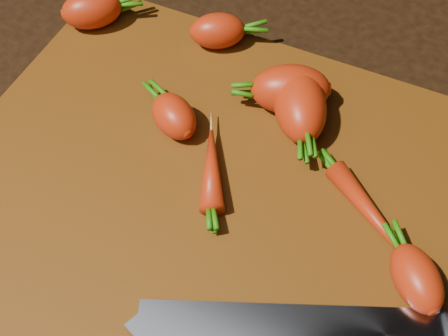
% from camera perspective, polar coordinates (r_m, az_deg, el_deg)
% --- Properties ---
extents(ground, '(2.00, 2.00, 0.01)m').
position_cam_1_polar(ground, '(0.59, -0.41, -2.72)').
color(ground, black).
extents(cutting_board, '(0.50, 0.40, 0.01)m').
position_cam_1_polar(cutting_board, '(0.58, -0.42, -2.12)').
color(cutting_board, '#70390B').
rests_on(cutting_board, ground).
extents(carrot_0, '(0.08, 0.08, 0.04)m').
position_cam_1_polar(carrot_0, '(0.72, -11.99, 14.00)').
color(carrot_0, red).
rests_on(carrot_0, cutting_board).
extents(carrot_1, '(0.07, 0.06, 0.04)m').
position_cam_1_polar(carrot_1, '(0.60, -4.59, 4.75)').
color(carrot_1, red).
rests_on(carrot_1, cutting_board).
extents(carrot_2, '(0.08, 0.10, 0.05)m').
position_cam_1_polar(carrot_2, '(0.60, 6.95, 5.73)').
color(carrot_2, red).
rests_on(carrot_2, cutting_board).
extents(carrot_3, '(0.09, 0.08, 0.05)m').
position_cam_1_polar(carrot_3, '(0.62, 6.09, 7.19)').
color(carrot_3, red).
rests_on(carrot_3, cutting_board).
extents(carrot_4, '(0.07, 0.06, 0.04)m').
position_cam_1_polar(carrot_4, '(0.68, -0.58, 12.43)').
color(carrot_4, red).
rests_on(carrot_4, cutting_board).
extents(carrot_5, '(0.07, 0.07, 0.04)m').
position_cam_1_polar(carrot_5, '(0.53, 17.19, -9.61)').
color(carrot_5, red).
rests_on(carrot_5, cutting_board).
extents(carrot_6, '(0.11, 0.09, 0.02)m').
position_cam_1_polar(carrot_6, '(0.56, 13.64, -4.47)').
color(carrot_6, red).
rests_on(carrot_6, cutting_board).
extents(carrot_7, '(0.06, 0.09, 0.02)m').
position_cam_1_polar(carrot_7, '(0.57, -1.14, -0.06)').
color(carrot_7, red).
rests_on(carrot_7, cutting_board).
extents(knife, '(0.38, 0.18, 0.02)m').
position_cam_1_polar(knife, '(0.50, 9.04, -14.60)').
color(knife, gray).
rests_on(knife, cutting_board).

